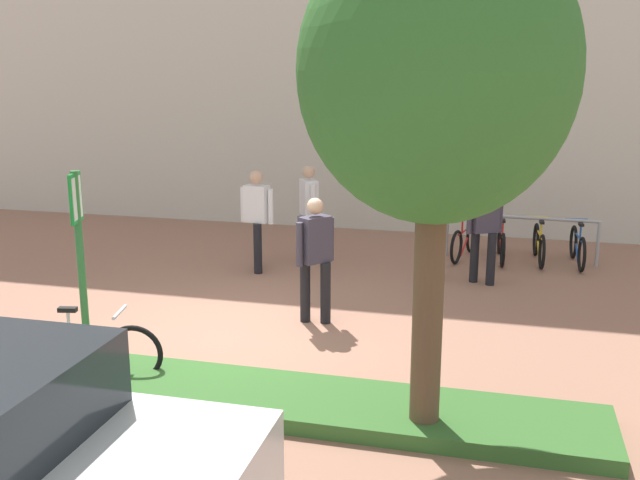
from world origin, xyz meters
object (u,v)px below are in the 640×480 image
at_px(bike_at_sign, 88,351).
at_px(person_suited_navy, 485,224).
at_px(parking_sign_post, 80,248).
at_px(person_casual_tan, 309,207).
at_px(bollard_steel, 440,252).
at_px(person_suited_dark, 315,252).
at_px(tree_sidewalk, 436,74).
at_px(bike_rack_cluster, 520,242).
at_px(person_shirt_blue, 257,214).

height_order(bike_at_sign, person_suited_navy, person_suited_navy).
xyz_separation_m(parking_sign_post, person_casual_tan, (0.95, 5.61, -0.56)).
relative_size(parking_sign_post, bike_at_sign, 1.42).
relative_size(bollard_steel, person_suited_dark, 0.52).
distance_m(tree_sidewalk, person_casual_tan, 6.82).
bearing_deg(person_suited_navy, bike_at_sign, -129.64).
relative_size(bike_rack_cluster, person_shirt_blue, 1.55).
xyz_separation_m(person_casual_tan, person_suited_navy, (3.05, -0.63, 0.00)).
bearing_deg(bike_at_sign, person_suited_navy, 50.36).
xyz_separation_m(parking_sign_post, person_shirt_blue, (0.26, 4.81, -0.56)).
xyz_separation_m(person_shirt_blue, person_suited_navy, (3.74, 0.17, 0.00)).
height_order(parking_sign_post, person_casual_tan, parking_sign_post).
bearing_deg(person_suited_dark, bollard_steel, 60.06).
height_order(bike_rack_cluster, person_suited_navy, person_suited_navy).
relative_size(parking_sign_post, bollard_steel, 2.62).
bearing_deg(person_suited_dark, person_shirt_blue, 125.56).
xyz_separation_m(tree_sidewalk, bike_at_sign, (-3.72, 0.27, -2.99)).
distance_m(person_shirt_blue, person_suited_navy, 3.74).
relative_size(bike_at_sign, bollard_steel, 1.84).
distance_m(tree_sidewalk, person_shirt_blue, 6.49).
bearing_deg(parking_sign_post, bollard_steel, 56.71).
bearing_deg(bike_at_sign, person_casual_tan, 79.67).
bearing_deg(person_suited_navy, bike_rack_cluster, 69.20).
relative_size(tree_sidewalk, person_casual_tan, 2.72).
xyz_separation_m(bike_at_sign, bollard_steel, (3.38, 4.98, 0.10)).
relative_size(bike_at_sign, person_suited_navy, 0.96).
relative_size(person_suited_dark, person_suited_navy, 1.00).
distance_m(person_casual_tan, person_suited_navy, 3.12).
xyz_separation_m(bollard_steel, person_suited_navy, (0.68, -0.08, 0.53)).
xyz_separation_m(tree_sidewalk, bike_rack_cluster, (0.93, 6.74, -2.99)).
relative_size(bike_at_sign, person_suited_dark, 0.96).
distance_m(person_suited_dark, person_casual_tan, 3.19).
bearing_deg(tree_sidewalk, person_casual_tan, 115.11).
distance_m(parking_sign_post, bike_rack_cluster, 8.10).
xyz_separation_m(bike_at_sign, person_shirt_blue, (0.32, 4.73, 0.63)).
relative_size(bike_at_sign, person_shirt_blue, 0.96).
height_order(person_shirt_blue, person_suited_navy, same).
distance_m(tree_sidewalk, bike_rack_cluster, 7.43).
height_order(person_suited_dark, person_suited_navy, same).
xyz_separation_m(parking_sign_post, bollard_steel, (3.32, 5.06, -1.09)).
relative_size(bike_at_sign, person_casual_tan, 0.96).
bearing_deg(person_suited_navy, parking_sign_post, -128.79).
bearing_deg(tree_sidewalk, person_suited_navy, 86.27).
height_order(bike_at_sign, person_shirt_blue, person_shirt_blue).
distance_m(bike_at_sign, person_casual_tan, 5.66).
bearing_deg(person_shirt_blue, bike_rack_cluster, 21.87).
xyz_separation_m(bike_rack_cluster, person_suited_dark, (-2.72, -4.00, 0.64)).
bearing_deg(person_casual_tan, parking_sign_post, -99.63).
xyz_separation_m(parking_sign_post, person_suited_dark, (1.88, 2.55, -0.56)).
bearing_deg(bike_at_sign, parking_sign_post, -55.40).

